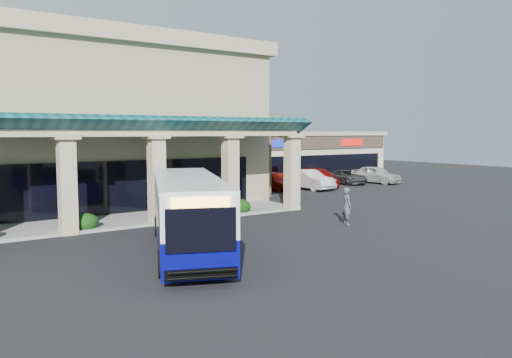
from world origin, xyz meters
TOP-DOWN VIEW (x-y plane):
  - ground at (0.00, 0.00)m, footprint 110.00×110.00m
  - main_building at (-8.00, 16.00)m, footprint 30.80×14.80m
  - arcade at (-8.00, 6.80)m, footprint 30.00×6.20m
  - strip_mall at (18.00, 24.00)m, footprint 22.50×12.50m
  - palm_0 at (8.50, 11.00)m, footprint 2.40×2.40m
  - palm_1 at (9.50, 14.00)m, footprint 2.40×2.40m
  - broadleaf_tree at (7.50, 19.00)m, footprint 2.60×2.60m
  - transit_bus at (-4.36, -1.00)m, footprint 6.43×11.02m
  - pedestrian at (5.23, -0.40)m, footprint 0.69×0.83m
  - car_silver at (11.45, 14.29)m, footprint 2.07×4.78m
  - car_white at (14.10, 13.10)m, footprint 2.02×5.12m
  - car_red at (16.40, 14.19)m, footprint 4.14×5.72m
  - car_gray at (19.99, 14.65)m, footprint 2.55×4.84m
  - car_extra at (22.77, 13.43)m, footprint 2.62×5.10m

SIDE VIEW (x-z plane):
  - ground at x=0.00m, z-range 0.00..0.00m
  - car_gray at x=19.99m, z-range 0.00..1.30m
  - car_red at x=16.40m, z-range 0.00..1.54m
  - car_silver at x=11.45m, z-range 0.00..1.61m
  - car_white at x=14.10m, z-range 0.00..1.66m
  - car_extra at x=22.77m, z-range 0.00..1.66m
  - pedestrian at x=5.23m, z-range 0.00..1.95m
  - transit_bus at x=-4.36m, z-range 0.00..3.04m
  - broadleaf_tree at x=7.50m, z-range 0.00..4.81m
  - strip_mall at x=18.00m, z-range 0.00..4.90m
  - arcade at x=-8.00m, z-range 0.00..5.70m
  - palm_1 at x=9.50m, z-range 0.00..5.80m
  - palm_0 at x=8.50m, z-range 0.00..6.60m
  - main_building at x=-8.00m, z-range 0.00..11.35m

